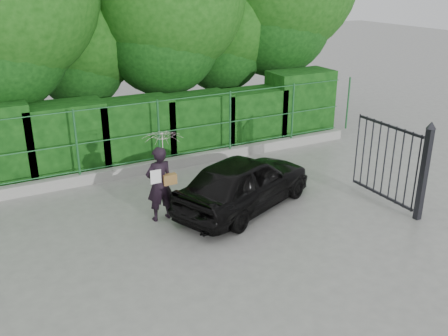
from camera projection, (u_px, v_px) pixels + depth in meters
name	position (u px, v px, depth m)	size (l,w,h in m)	color
ground	(219.00, 242.00, 10.67)	(80.00, 80.00, 0.00)	gray
kerb	(147.00, 168.00, 14.32)	(14.00, 0.25, 0.30)	#9E9E99
fence	(153.00, 132.00, 14.04)	(14.13, 0.06, 1.80)	#1D592B
hedge	(135.00, 130.00, 14.84)	(14.20, 1.20, 2.26)	black
gate	(408.00, 165.00, 11.63)	(0.22, 2.33, 2.36)	black
woman	(162.00, 164.00, 11.24)	(0.94, 0.92, 2.10)	black
car	(244.00, 182.00, 11.99)	(1.59, 3.95, 1.35)	black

